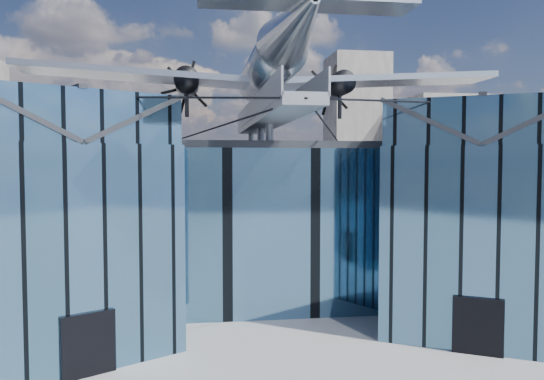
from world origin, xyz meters
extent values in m
plane|color=gray|center=(0.00, 0.00, 0.00)|extent=(120.00, 120.00, 0.00)
cube|color=teal|center=(0.00, 9.00, 4.75)|extent=(28.00, 14.00, 9.50)
cube|color=#27292F|center=(0.00, 9.00, 9.70)|extent=(28.00, 14.00, 0.40)
cube|color=teal|center=(-10.50, -1.00, 4.75)|extent=(11.79, 11.43, 9.50)
cube|color=teal|center=(-10.50, -1.00, 10.60)|extent=(11.56, 11.20, 2.20)
cube|color=#27292F|center=(-12.45, -2.12, 10.60)|extent=(7.98, 9.23, 2.40)
cube|color=#27292F|center=(-8.55, 0.12, 10.60)|extent=(7.98, 9.23, 2.40)
cube|color=#27292F|center=(-10.50, -1.00, 11.75)|extent=(4.30, 7.10, 0.18)
cube|color=black|center=(-8.48, -4.51, 1.30)|extent=(2.03, 1.32, 2.60)
cube|color=black|center=(-6.60, 1.25, 4.75)|extent=(0.34, 0.34, 9.50)
cube|color=teal|center=(10.50, -1.00, 4.75)|extent=(11.79, 11.43, 9.50)
cube|color=teal|center=(10.50, -1.00, 10.60)|extent=(11.56, 11.20, 2.20)
cube|color=#27292F|center=(8.55, 0.12, 10.60)|extent=(7.98, 9.23, 2.40)
cube|color=#27292F|center=(12.45, -2.12, 10.60)|extent=(7.98, 9.23, 2.40)
cube|color=#27292F|center=(10.50, -1.00, 11.75)|extent=(4.30, 7.10, 0.18)
cube|color=black|center=(8.48, -4.51, 1.30)|extent=(2.03, 1.32, 2.60)
cube|color=black|center=(6.60, 1.25, 4.75)|extent=(0.34, 0.34, 9.50)
cube|color=gray|center=(0.00, 3.50, 11.10)|extent=(1.80, 21.00, 0.50)
cube|color=gray|center=(-0.90, 3.50, 11.75)|extent=(0.08, 21.00, 1.10)
cube|color=gray|center=(0.90, 3.50, 11.75)|extent=(0.08, 21.00, 1.10)
cylinder|color=gray|center=(0.00, 13.00, 10.43)|extent=(0.44, 0.44, 1.35)
cylinder|color=gray|center=(0.00, 7.00, 10.43)|extent=(0.44, 0.44, 1.35)
cylinder|color=gray|center=(0.00, 3.00, 10.43)|extent=(0.44, 0.44, 1.35)
cylinder|color=gray|center=(0.00, 4.00, 12.05)|extent=(0.70, 0.70, 1.40)
cylinder|color=black|center=(-5.25, -4.00, 11.40)|extent=(10.55, 6.08, 0.69)
cylinder|color=black|center=(5.25, -4.00, 11.40)|extent=(10.55, 6.08, 0.69)
cylinder|color=black|center=(-3.00, 1.50, 10.55)|extent=(6.09, 17.04, 1.19)
cylinder|color=black|center=(3.00, 1.50, 10.55)|extent=(6.09, 17.04, 1.19)
cylinder|color=#B0B6BE|center=(0.00, 4.00, 14.00)|extent=(2.50, 11.00, 2.50)
sphere|color=#B0B6BE|center=(0.00, 9.50, 14.00)|extent=(2.50, 2.50, 2.50)
cube|color=black|center=(0.00, 8.50, 14.69)|extent=(1.60, 1.40, 0.50)
cone|color=#B0B6BE|center=(0.00, -5.00, 14.30)|extent=(2.50, 7.00, 2.50)
cube|color=#B0B6BE|center=(0.00, -7.20, 14.50)|extent=(8.00, 1.80, 0.14)
cube|color=#B0B6BE|center=(-7.00, 5.00, 13.70)|extent=(14.00, 3.20, 1.08)
cylinder|color=black|center=(-4.60, 5.60, 13.45)|extent=(1.44, 3.20, 1.44)
cone|color=black|center=(-4.60, 7.40, 13.45)|extent=(0.70, 0.70, 0.70)
cube|color=black|center=(-4.60, 7.55, 13.45)|extent=(1.05, 0.06, 3.33)
cube|color=black|center=(-4.60, 7.55, 13.45)|extent=(2.53, 0.06, 2.53)
cube|color=black|center=(-4.60, 7.55, 13.45)|extent=(3.33, 0.06, 1.05)
cylinder|color=black|center=(-4.60, 5.00, 12.22)|extent=(0.24, 0.24, 1.75)
cube|color=#B0B6BE|center=(7.00, 5.00, 13.70)|extent=(14.00, 3.20, 1.08)
cylinder|color=black|center=(4.60, 5.60, 13.45)|extent=(1.44, 3.20, 1.44)
cone|color=black|center=(4.60, 7.40, 13.45)|extent=(0.70, 0.70, 0.70)
cube|color=black|center=(4.60, 7.55, 13.45)|extent=(1.05, 0.06, 3.33)
cube|color=black|center=(4.60, 7.55, 13.45)|extent=(2.53, 0.06, 2.53)
cube|color=black|center=(4.60, 7.55, 13.45)|extent=(3.33, 0.06, 1.05)
cylinder|color=black|center=(4.60, 5.00, 12.22)|extent=(0.24, 0.24, 1.75)
cube|color=gray|center=(32.00, 48.00, 9.00)|extent=(12.00, 14.00, 18.00)
cube|color=gray|center=(-20.00, 55.00, 7.00)|extent=(14.00, 10.00, 14.00)
cube|color=gray|center=(22.00, 58.00, 13.00)|extent=(9.00, 9.00, 26.00)
camera|label=1|loc=(-4.08, -26.52, 8.71)|focal=35.00mm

